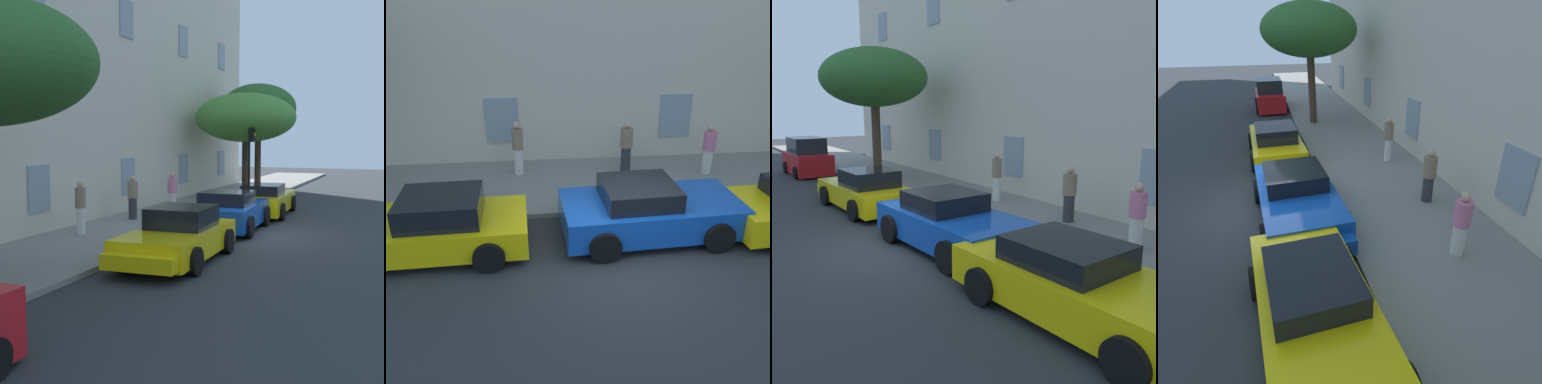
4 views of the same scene
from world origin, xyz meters
TOP-DOWN VIEW (x-y plane):
  - ground_plane at (0.00, 0.00)m, footprint 80.00×80.00m
  - sidewalk at (0.00, 4.19)m, footprint 60.00×4.09m
  - sportscar_red_lead at (-4.51, 0.84)m, footprint 4.85×2.27m
  - sportscar_yellow_flank at (0.94, 1.10)m, footprint 4.73×2.43m
  - pedestrian_admiring at (1.02, 4.98)m, footprint 0.55×0.55m
  - pedestrian_strolling at (-2.47, 5.02)m, footprint 0.47×0.47m
  - pedestrian_bystander at (3.59, 4.48)m, footprint 0.44×0.44m

SIDE VIEW (x-z plane):
  - ground_plane at x=0.00m, z-range 0.00..0.00m
  - sidewalk at x=0.00m, z-range 0.00..0.14m
  - sportscar_red_lead at x=-4.51m, z-range -0.09..1.31m
  - sportscar_yellow_flank at x=0.94m, z-range -0.07..1.31m
  - pedestrian_bystander at x=3.59m, z-range 0.15..1.75m
  - pedestrian_admiring at x=1.02m, z-range 0.15..1.79m
  - pedestrian_strolling at x=-2.47m, z-range 0.16..1.88m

